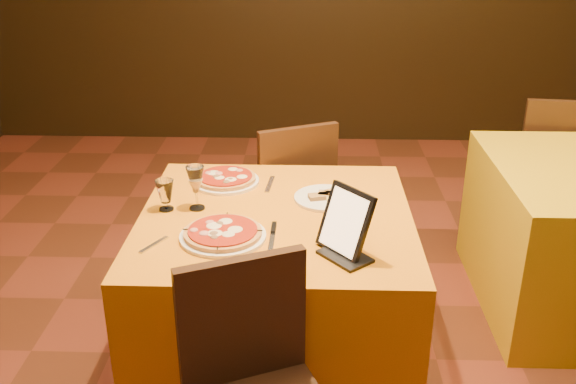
{
  "coord_description": "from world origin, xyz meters",
  "views": [
    {
      "loc": [
        -0.22,
        -1.95,
        1.88
      ],
      "look_at": [
        -0.3,
        0.36,
        0.86
      ],
      "focal_mm": 40.0,
      "sensor_mm": 36.0,
      "label": 1
    }
  ],
  "objects_px": {
    "chair_main_far": "(284,197)",
    "tablet": "(345,221)",
    "water_glass": "(165,195)",
    "main_table": "(277,293)",
    "pizza_far": "(226,180)",
    "pizza_near": "(223,234)",
    "wine_glass": "(196,188)",
    "chair_side_far": "(546,165)"
  },
  "relations": [
    {
      "from": "pizza_far",
      "to": "wine_glass",
      "type": "height_order",
      "value": "wine_glass"
    },
    {
      "from": "pizza_near",
      "to": "wine_glass",
      "type": "relative_size",
      "value": 1.72
    },
    {
      "from": "main_table",
      "to": "water_glass",
      "type": "distance_m",
      "value": 0.63
    },
    {
      "from": "tablet",
      "to": "pizza_far",
      "type": "bearing_deg",
      "value": 178.99
    },
    {
      "from": "chair_main_far",
      "to": "main_table",
      "type": "bearing_deg",
      "value": 65.44
    },
    {
      "from": "main_table",
      "to": "water_glass",
      "type": "height_order",
      "value": "water_glass"
    },
    {
      "from": "main_table",
      "to": "water_glass",
      "type": "relative_size",
      "value": 8.46
    },
    {
      "from": "chair_main_far",
      "to": "pizza_near",
      "type": "height_order",
      "value": "chair_main_far"
    },
    {
      "from": "tablet",
      "to": "water_glass",
      "type": "bearing_deg",
      "value": -154.84
    },
    {
      "from": "wine_glass",
      "to": "water_glass",
      "type": "distance_m",
      "value": 0.13
    },
    {
      "from": "main_table",
      "to": "pizza_far",
      "type": "distance_m",
      "value": 0.56
    },
    {
      "from": "pizza_near",
      "to": "pizza_far",
      "type": "bearing_deg",
      "value": 95.89
    },
    {
      "from": "wine_glass",
      "to": "water_glass",
      "type": "height_order",
      "value": "wine_glass"
    },
    {
      "from": "chair_main_far",
      "to": "water_glass",
      "type": "relative_size",
      "value": 7.0
    },
    {
      "from": "wine_glass",
      "to": "tablet",
      "type": "bearing_deg",
      "value": -29.93
    },
    {
      "from": "pizza_near",
      "to": "pizza_far",
      "type": "relative_size",
      "value": 1.08
    },
    {
      "from": "water_glass",
      "to": "tablet",
      "type": "height_order",
      "value": "tablet"
    },
    {
      "from": "main_table",
      "to": "chair_side_far",
      "type": "height_order",
      "value": "chair_side_far"
    },
    {
      "from": "pizza_near",
      "to": "water_glass",
      "type": "xyz_separation_m",
      "value": [
        -0.26,
        0.24,
        0.05
      ]
    },
    {
      "from": "chair_main_far",
      "to": "tablet",
      "type": "bearing_deg",
      "value": 78.69
    },
    {
      "from": "chair_main_far",
      "to": "water_glass",
      "type": "bearing_deg",
      "value": 35.66
    },
    {
      "from": "chair_main_far",
      "to": "wine_glass",
      "type": "height_order",
      "value": "wine_glass"
    },
    {
      "from": "chair_main_far",
      "to": "water_glass",
      "type": "height_order",
      "value": "chair_main_far"
    },
    {
      "from": "chair_side_far",
      "to": "pizza_far",
      "type": "relative_size",
      "value": 3.01
    },
    {
      "from": "chair_side_far",
      "to": "pizza_far",
      "type": "xyz_separation_m",
      "value": [
        -1.83,
        -1.04,
        0.31
      ]
    },
    {
      "from": "chair_main_far",
      "to": "pizza_far",
      "type": "xyz_separation_m",
      "value": [
        -0.24,
        -0.5,
        0.31
      ]
    },
    {
      "from": "chair_side_far",
      "to": "tablet",
      "type": "distance_m",
      "value": 2.16
    },
    {
      "from": "pizza_near",
      "to": "pizza_far",
      "type": "height_order",
      "value": "same"
    },
    {
      "from": "pizza_near",
      "to": "wine_glass",
      "type": "xyz_separation_m",
      "value": [
        -0.14,
        0.25,
        0.08
      ]
    },
    {
      "from": "pizza_near",
      "to": "chair_side_far",
      "type": "bearing_deg",
      "value": 41.51
    },
    {
      "from": "main_table",
      "to": "pizza_far",
      "type": "relative_size",
      "value": 3.63
    },
    {
      "from": "water_glass",
      "to": "chair_side_far",
      "type": "bearing_deg",
      "value": 33.14
    },
    {
      "from": "chair_main_far",
      "to": "tablet",
      "type": "height_order",
      "value": "tablet"
    },
    {
      "from": "main_table",
      "to": "water_glass",
      "type": "bearing_deg",
      "value": 175.89
    },
    {
      "from": "chair_main_far",
      "to": "pizza_near",
      "type": "bearing_deg",
      "value": 55.05
    },
    {
      "from": "main_table",
      "to": "tablet",
      "type": "bearing_deg",
      "value": -48.12
    },
    {
      "from": "water_glass",
      "to": "pizza_near",
      "type": "bearing_deg",
      "value": -42.18
    },
    {
      "from": "water_glass",
      "to": "tablet",
      "type": "xyz_separation_m",
      "value": [
        0.71,
        -0.33,
        0.06
      ]
    },
    {
      "from": "chair_main_far",
      "to": "wine_glass",
      "type": "xyz_separation_m",
      "value": [
        -0.33,
        -0.78,
        0.39
      ]
    },
    {
      "from": "tablet",
      "to": "main_table",
      "type": "bearing_deg",
      "value": -178.48
    },
    {
      "from": "chair_main_far",
      "to": "chair_side_far",
      "type": "bearing_deg",
      "value": 174.22
    },
    {
      "from": "pizza_far",
      "to": "tablet",
      "type": "bearing_deg",
      "value": -50.65
    }
  ]
}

